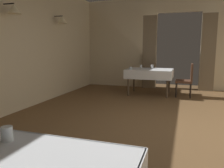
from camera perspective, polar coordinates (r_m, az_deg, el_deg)
ground at (r=3.96m, az=13.21°, el=-11.24°), size 10.08×10.08×0.00m
wall_left at (r=5.08m, az=-25.46°, el=9.86°), size 0.49×8.40×3.00m
wall_back at (r=7.90m, az=16.23°, el=9.75°), size 6.40×0.27×3.00m
dining_table_mid at (r=6.73m, az=9.41°, el=2.93°), size 1.33×0.97×0.75m
chair_mid_right at (r=6.66m, az=18.29°, el=1.29°), size 0.45×0.44×0.93m
glass_near_d at (r=1.67m, az=-24.84°, el=-11.26°), size 0.07×0.07×0.10m
glass_mid_a at (r=6.93m, az=10.04°, el=4.32°), size 0.08×0.08×0.12m
glass_mid_b at (r=7.05m, az=7.25°, el=4.40°), size 0.07×0.07×0.10m
glass_mid_c at (r=6.49m, az=4.69°, el=3.97°), size 0.08×0.08×0.08m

